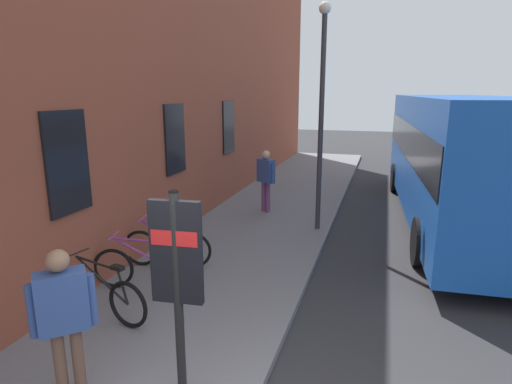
{
  "coord_description": "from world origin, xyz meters",
  "views": [
    {
      "loc": [
        -3.26,
        -1.18,
        3.47
      ],
      "look_at": [
        4.18,
        1.1,
        1.61
      ],
      "focal_mm": 29.5,
      "sensor_mm": 36.0,
      "label": 1
    }
  ],
  "objects_px": {
    "bicycle_nearest_sign": "(102,295)",
    "transit_info_sign": "(177,266)",
    "bicycle_under_window": "(143,268)",
    "bicycle_by_door": "(167,248)",
    "city_bus": "(456,152)",
    "pedestrian_near_bus": "(63,311)",
    "pedestrian_crossing_street": "(266,175)",
    "street_lamp": "(322,101)"
  },
  "relations": [
    {
      "from": "bicycle_under_window",
      "to": "transit_info_sign",
      "type": "height_order",
      "value": "transit_info_sign"
    },
    {
      "from": "transit_info_sign",
      "to": "city_bus",
      "type": "xyz_separation_m",
      "value": [
        8.48,
        -3.78,
        0.2
      ]
    },
    {
      "from": "bicycle_under_window",
      "to": "bicycle_nearest_sign",
      "type": "bearing_deg",
      "value": 177.36
    },
    {
      "from": "pedestrian_crossing_street",
      "to": "street_lamp",
      "type": "bearing_deg",
      "value": -123.7
    },
    {
      "from": "bicycle_under_window",
      "to": "pedestrian_near_bus",
      "type": "relative_size",
      "value": 0.98
    },
    {
      "from": "bicycle_nearest_sign",
      "to": "bicycle_under_window",
      "type": "bearing_deg",
      "value": -2.64
    },
    {
      "from": "bicycle_under_window",
      "to": "transit_info_sign",
      "type": "distance_m",
      "value": 3.19
    },
    {
      "from": "pedestrian_crossing_street",
      "to": "bicycle_by_door",
      "type": "bearing_deg",
      "value": 169.89
    },
    {
      "from": "bicycle_by_door",
      "to": "city_bus",
      "type": "height_order",
      "value": "city_bus"
    },
    {
      "from": "pedestrian_crossing_street",
      "to": "street_lamp",
      "type": "relative_size",
      "value": 0.33
    },
    {
      "from": "bicycle_nearest_sign",
      "to": "city_bus",
      "type": "height_order",
      "value": "city_bus"
    },
    {
      "from": "bicycle_by_door",
      "to": "street_lamp",
      "type": "distance_m",
      "value": 4.88
    },
    {
      "from": "bicycle_nearest_sign",
      "to": "bicycle_by_door",
      "type": "height_order",
      "value": "same"
    },
    {
      "from": "bicycle_under_window",
      "to": "pedestrian_crossing_street",
      "type": "relative_size",
      "value": 0.99
    },
    {
      "from": "bicycle_nearest_sign",
      "to": "pedestrian_near_bus",
      "type": "relative_size",
      "value": 0.98
    },
    {
      "from": "transit_info_sign",
      "to": "bicycle_by_door",
      "type": "bearing_deg",
      "value": 31.01
    },
    {
      "from": "city_bus",
      "to": "bicycle_under_window",
      "type": "bearing_deg",
      "value": 137.63
    },
    {
      "from": "city_bus",
      "to": "pedestrian_near_bus",
      "type": "height_order",
      "value": "city_bus"
    },
    {
      "from": "pedestrian_near_bus",
      "to": "bicycle_by_door",
      "type": "bearing_deg",
      "value": 12.24
    },
    {
      "from": "bicycle_under_window",
      "to": "pedestrian_near_bus",
      "type": "bearing_deg",
      "value": -164.86
    },
    {
      "from": "pedestrian_near_bus",
      "to": "pedestrian_crossing_street",
      "type": "height_order",
      "value": "pedestrian_near_bus"
    },
    {
      "from": "bicycle_nearest_sign",
      "to": "transit_info_sign",
      "type": "relative_size",
      "value": 0.73
    },
    {
      "from": "pedestrian_crossing_street",
      "to": "pedestrian_near_bus",
      "type": "bearing_deg",
      "value": -179.92
    },
    {
      "from": "bicycle_by_door",
      "to": "pedestrian_crossing_street",
      "type": "bearing_deg",
      "value": -10.11
    },
    {
      "from": "pedestrian_near_bus",
      "to": "pedestrian_crossing_street",
      "type": "distance_m",
      "value": 7.93
    },
    {
      "from": "city_bus",
      "to": "street_lamp",
      "type": "xyz_separation_m",
      "value": [
        -2.02,
        3.3,
        1.34
      ]
    },
    {
      "from": "city_bus",
      "to": "street_lamp",
      "type": "relative_size",
      "value": 2.0
    },
    {
      "from": "city_bus",
      "to": "transit_info_sign",
      "type": "bearing_deg",
      "value": 155.97
    },
    {
      "from": "bicycle_nearest_sign",
      "to": "city_bus",
      "type": "xyz_separation_m",
      "value": [
        7.27,
        -5.71,
        1.41
      ]
    },
    {
      "from": "bicycle_nearest_sign",
      "to": "bicycle_under_window",
      "type": "relative_size",
      "value": 1.01
    },
    {
      "from": "city_bus",
      "to": "street_lamp",
      "type": "bearing_deg",
      "value": 121.51
    },
    {
      "from": "bicycle_nearest_sign",
      "to": "transit_info_sign",
      "type": "xyz_separation_m",
      "value": [
        -1.21,
        -1.93,
        1.21
      ]
    },
    {
      "from": "transit_info_sign",
      "to": "pedestrian_crossing_street",
      "type": "bearing_deg",
      "value": 8.87
    },
    {
      "from": "bicycle_by_door",
      "to": "pedestrian_near_bus",
      "type": "distance_m",
      "value": 3.75
    },
    {
      "from": "bicycle_under_window",
      "to": "pedestrian_crossing_street",
      "type": "height_order",
      "value": "pedestrian_crossing_street"
    },
    {
      "from": "bicycle_by_door",
      "to": "pedestrian_crossing_street",
      "type": "xyz_separation_m",
      "value": [
        4.32,
        -0.77,
        0.68
      ]
    },
    {
      "from": "bicycle_by_door",
      "to": "transit_info_sign",
      "type": "xyz_separation_m",
      "value": [
        -3.25,
        -1.95,
        1.21
      ]
    },
    {
      "from": "bicycle_nearest_sign",
      "to": "transit_info_sign",
      "type": "bearing_deg",
      "value": -122.17
    },
    {
      "from": "pedestrian_near_bus",
      "to": "street_lamp",
      "type": "height_order",
      "value": "street_lamp"
    },
    {
      "from": "transit_info_sign",
      "to": "city_bus",
      "type": "distance_m",
      "value": 9.29
    },
    {
      "from": "pedestrian_crossing_street",
      "to": "street_lamp",
      "type": "height_order",
      "value": "street_lamp"
    },
    {
      "from": "pedestrian_near_bus",
      "to": "street_lamp",
      "type": "relative_size",
      "value": 0.34
    }
  ]
}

